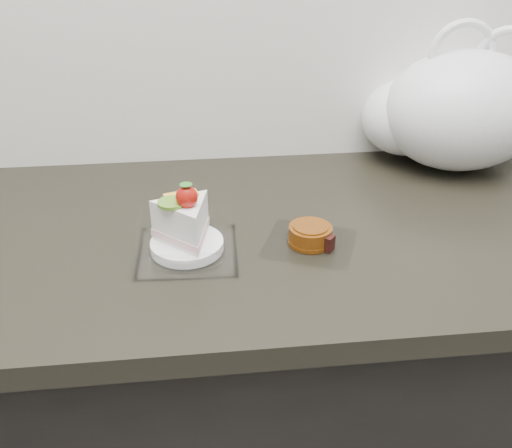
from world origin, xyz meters
TOP-DOWN VIEW (x-y plane):
  - counter at (0.00, 1.69)m, footprint 2.04×0.64m
  - cake_tray at (-0.09, 1.62)m, footprint 0.17×0.17m
  - mooncake_wrap at (0.11, 1.62)m, footprint 0.19×0.18m
  - plastic_bag at (0.46, 1.91)m, footprint 0.41×0.33m

SIDE VIEW (x-z plane):
  - counter at x=0.00m, z-range 0.00..0.90m
  - mooncake_wrap at x=0.11m, z-range 0.90..0.93m
  - cake_tray at x=-0.09m, z-range 0.87..1.00m
  - plastic_bag at x=0.46m, z-range 0.87..1.18m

